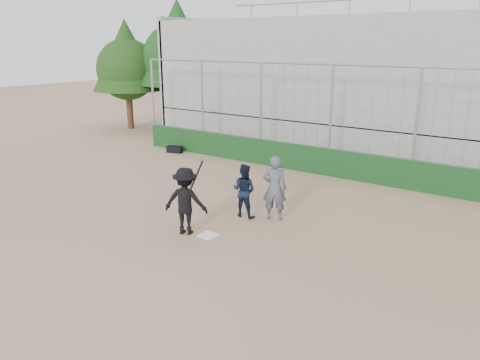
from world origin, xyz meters
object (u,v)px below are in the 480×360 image
Objects in this scene: catcher_crouched at (244,199)px; umpire at (274,191)px; batter_at_plate at (186,201)px; equipment_bag at (175,149)px.

umpire reaches higher than catcher_crouched.
equipment_bag is (-6.60, 6.58, -0.72)m from batter_at_plate.
batter_at_plate reaches higher than equipment_bag.
batter_at_plate is at bearing 34.36° from umpire.
catcher_crouched is 0.91m from umpire.
umpire is at bearing -29.19° from equipment_bag.
batter_at_plate is 9.35m from equipment_bag.
equipment_bag is at bearing -53.26° from umpire.
umpire is (1.32, 2.16, -0.06)m from batter_at_plate.
batter_at_plate is 1.94m from catcher_crouched.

